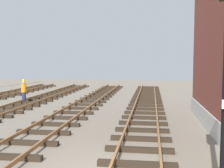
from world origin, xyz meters
TOP-DOWN VIEW (x-y plane):
  - track_worker_foreground at (-8.49, 12.81)m, footprint 0.40×0.40m

SIDE VIEW (x-z plane):
  - track_worker_foreground at x=-8.49m, z-range -0.01..1.86m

